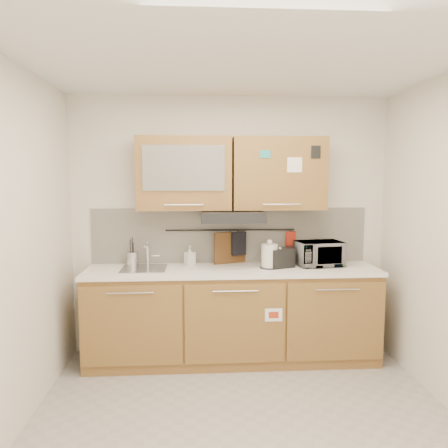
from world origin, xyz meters
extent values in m
plane|color=#9E9993|center=(0.00, 0.00, 0.00)|extent=(3.20, 3.20, 0.00)
plane|color=white|center=(0.00, 0.00, 2.60)|extent=(3.20, 3.20, 0.00)
plane|color=silver|center=(0.00, 1.50, 1.30)|extent=(3.20, 0.00, 3.20)
plane|color=silver|center=(-1.60, 0.00, 1.30)|extent=(0.00, 3.00, 3.00)
cube|color=olive|center=(0.00, 1.20, 0.44)|extent=(2.80, 0.60, 0.88)
cube|color=black|center=(0.00, 1.20, 0.05)|extent=(2.80, 0.54, 0.10)
cube|color=olive|center=(-0.93, 0.89, 0.47)|extent=(0.91, 0.02, 0.74)
cylinder|color=silver|center=(-0.93, 0.86, 0.78)|extent=(0.41, 0.01, 0.01)
cube|color=olive|center=(0.00, 0.89, 0.47)|extent=(0.91, 0.02, 0.74)
cylinder|color=silver|center=(0.00, 0.86, 0.78)|extent=(0.41, 0.01, 0.01)
cube|color=olive|center=(0.93, 0.89, 0.47)|extent=(0.91, 0.02, 0.74)
cylinder|color=silver|center=(0.93, 0.86, 0.78)|extent=(0.41, 0.01, 0.01)
cube|color=white|center=(0.00, 1.19, 0.90)|extent=(2.82, 0.62, 0.04)
cube|color=silver|center=(0.00, 1.49, 1.20)|extent=(2.80, 0.02, 0.56)
cube|color=olive|center=(-0.46, 1.32, 1.83)|extent=(0.90, 0.35, 0.70)
cube|color=silver|center=(-0.46, 1.14, 1.88)|extent=(0.76, 0.02, 0.42)
cube|color=olive|center=(0.46, 1.32, 1.83)|extent=(0.90, 0.35, 0.70)
cube|color=white|center=(0.58, 1.14, 1.91)|extent=(0.14, 0.00, 0.14)
cube|color=black|center=(0.00, 1.25, 1.42)|extent=(0.60, 0.46, 0.10)
cube|color=silver|center=(-0.85, 1.20, 0.92)|extent=(0.42, 0.40, 0.03)
cylinder|color=silver|center=(-0.83, 1.36, 1.04)|extent=(0.03, 0.03, 0.24)
cylinder|color=silver|center=(-0.83, 1.28, 1.14)|extent=(0.02, 0.18, 0.02)
cylinder|color=black|center=(0.00, 1.45, 1.26)|extent=(1.30, 0.02, 0.02)
cylinder|color=#ADADB1|center=(-0.98, 1.35, 0.99)|extent=(0.12, 0.12, 0.14)
cylinder|color=black|center=(-1.00, 1.36, 1.05)|extent=(0.01, 0.01, 0.27)
cylinder|color=black|center=(-0.96, 1.34, 1.04)|extent=(0.01, 0.01, 0.24)
cylinder|color=black|center=(-0.98, 1.37, 1.06)|extent=(0.01, 0.01, 0.28)
cylinder|color=black|center=(-0.99, 1.34, 1.02)|extent=(0.01, 0.01, 0.21)
cylinder|color=silver|center=(0.36, 1.18, 1.04)|extent=(0.16, 0.16, 0.23)
sphere|color=silver|center=(0.36, 1.18, 1.17)|extent=(0.05, 0.05, 0.05)
cube|color=silver|center=(0.46, 1.18, 1.05)|extent=(0.02, 0.03, 0.15)
cylinder|color=black|center=(0.36, 1.18, 0.93)|extent=(0.18, 0.18, 0.01)
cube|color=black|center=(0.47, 1.20, 1.01)|extent=(0.28, 0.23, 0.19)
cube|color=black|center=(0.43, 1.18, 1.10)|extent=(0.10, 0.13, 0.01)
cube|color=black|center=(0.51, 1.21, 1.10)|extent=(0.10, 0.13, 0.01)
imported|color=#999999|center=(0.87, 1.26, 1.04)|extent=(0.48, 0.36, 0.24)
imported|color=#999999|center=(-0.41, 1.37, 1.02)|extent=(0.12, 0.12, 0.19)
cube|color=brown|center=(0.00, 1.44, 1.02)|extent=(0.34, 0.15, 0.44)
cube|color=navy|center=(0.07, 1.44, 1.14)|extent=(0.12, 0.08, 0.20)
cube|color=black|center=(0.08, 1.44, 1.12)|extent=(0.16, 0.10, 0.24)
cube|color=#B42818|center=(0.62, 1.44, 1.17)|extent=(0.11, 0.07, 0.14)
camera|label=1|loc=(-0.34, -2.94, 1.81)|focal=35.00mm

